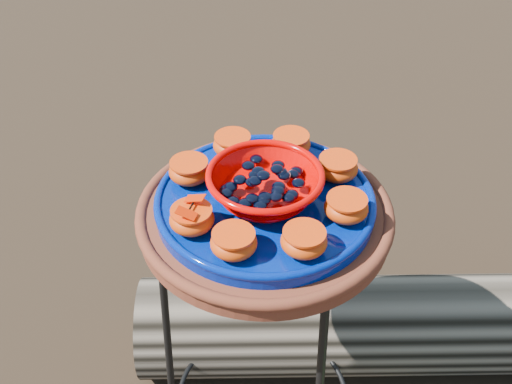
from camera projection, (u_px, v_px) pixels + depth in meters
The scene contains 17 objects.
plant_stand at pixel (263, 343), 1.39m from camera, with size 0.44×0.44×0.70m, color black, non-canonical shape.
terracotta_saucer at pixel (265, 217), 1.16m from camera, with size 0.45×0.45×0.04m, color #5E3016.
cobalt_plate at pixel (265, 204), 1.14m from camera, with size 0.39×0.39×0.03m, color #00065F.
red_bowl at pixel (265, 186), 1.12m from camera, with size 0.19×0.19×0.05m, color #D20200, non-canonical shape.
glass_gems at pixel (265, 168), 1.09m from camera, with size 0.15×0.15×0.03m, color black, non-canonical shape.
orange_half_0 at pixel (192, 219), 1.06m from camera, with size 0.08×0.08×0.04m, color red.
orange_half_1 at pixel (234, 243), 1.01m from camera, with size 0.08×0.08×0.04m, color red.
orange_half_2 at pixel (304, 241), 1.02m from camera, with size 0.08×0.08×0.04m, color red.
orange_half_3 at pixel (346, 208), 1.08m from camera, with size 0.08×0.08×0.04m, color red.
orange_half_4 at pixel (337, 168), 1.17m from camera, with size 0.08×0.08×0.04m, color red.
orange_half_5 at pixel (291, 144), 1.23m from camera, with size 0.08×0.08×0.04m, color red.
orange_half_6 at pixel (233, 145), 1.22m from camera, with size 0.08×0.08×0.04m, color red.
orange_half_7 at pixel (189, 171), 1.16m from camera, with size 0.08×0.08×0.04m, color red.
butterfly at pixel (191, 207), 1.04m from camera, with size 0.07×0.04×0.01m, color red, non-canonical shape.
driftwood_log at pixel (407, 325), 1.71m from camera, with size 1.41×0.37×0.27m, color black, non-canonical shape.
foliage_left at pixel (217, 328), 1.79m from camera, with size 0.25×0.25×0.12m, color #244F18.
foliage_back at pixel (310, 287), 1.89m from camera, with size 0.29×0.29×0.15m, color #244F18.
Camera 1 is at (0.42, -0.76, 1.49)m, focal length 45.00 mm.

